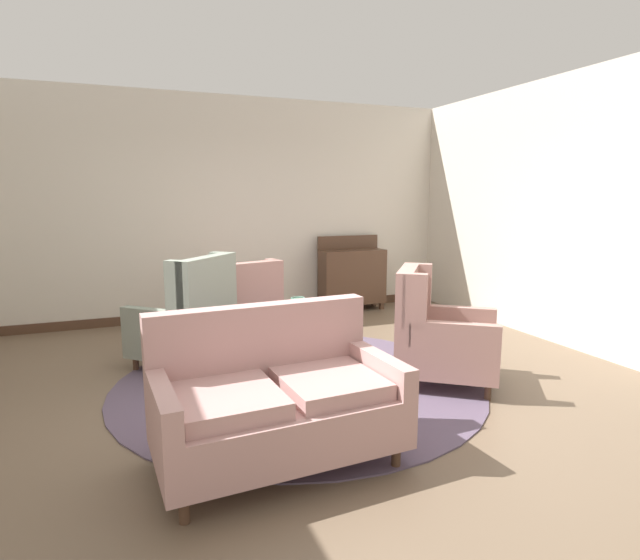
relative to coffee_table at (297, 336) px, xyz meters
The scene contains 12 objects.
ground 0.62m from the coffee_table, 94.84° to the right, with size 9.03×9.03×0.00m, color brown.
wall_back 2.91m from the coffee_table, 90.86° to the left, with size 6.61×0.08×3.02m, color silver.
wall_right 3.41m from the coffee_table, ahead, with size 0.08×4.43×3.02m, color silver.
baseboard_back 2.65m from the coffee_table, 90.88° to the left, with size 6.45×0.03×0.12m, color #4C3323.
area_rug 0.42m from the coffee_table, 102.94° to the right, with size 3.32×3.32×0.01m, color #5B4C60.
coffee_table is the anchor object (origin of this frame).
porcelain_vase 0.21m from the coffee_table, 46.63° to the right, with size 0.17×0.17×0.30m.
settee 1.55m from the coffee_table, 113.73° to the right, with size 1.56×0.92×0.98m.
armchair_foreground_right 1.40m from the coffee_table, 98.73° to the left, with size 0.95×0.98×0.96m.
armchair_near_sideboard 1.29m from the coffee_table, 29.26° to the right, with size 1.13×1.11×1.05m.
armchair_back_corner 1.13m from the coffee_table, 142.07° to the left, with size 1.14×1.14×1.12m.
sideboard 2.93m from the coffee_table, 54.78° to the left, with size 0.97×0.36×1.10m.
Camera 1 is at (-1.44, -3.89, 1.70)m, focal length 28.55 mm.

